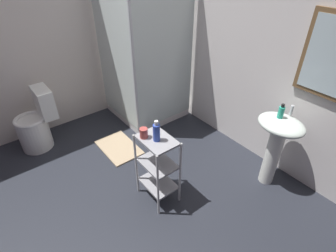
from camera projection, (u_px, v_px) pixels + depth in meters
name	position (u px, v px, depth m)	size (l,w,h in m)	color
ground_plane	(114.00, 210.00, 2.63)	(4.20, 4.20, 0.02)	#252830
wall_back	(255.00, 47.00, 2.83)	(4.20, 0.14, 2.50)	silver
wall_left	(25.00, 38.00, 3.10)	(0.10, 4.20, 2.50)	silver
shower_stall	(144.00, 89.00, 3.76)	(0.92, 0.92, 2.00)	white
pedestal_sink	(277.00, 138.00, 2.62)	(0.46, 0.37, 0.81)	white
sink_faucet	(291.00, 110.00, 2.52)	(0.03, 0.03, 0.10)	silver
toilet	(37.00, 125.00, 3.28)	(0.37, 0.49, 0.76)	white
storage_cart	(158.00, 164.00, 2.52)	(0.38, 0.28, 0.74)	silver
hand_soap_bottle	(281.00, 112.00, 2.47)	(0.05, 0.05, 0.14)	#2DBC99
shampoo_bottle_blue	(156.00, 132.00, 2.29)	(0.06, 0.06, 0.20)	#2D47B0
rinse_cup	(144.00, 133.00, 2.34)	(0.07, 0.07, 0.09)	#B24742
bath_mat	(119.00, 147.00, 3.40)	(0.60, 0.40, 0.02)	tan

